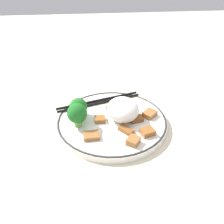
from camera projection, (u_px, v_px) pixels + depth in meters
ground_plane at (112, 124)px, 0.54m from camera, size 3.00×3.00×0.00m
plate at (112, 121)px, 0.54m from camera, size 0.27×0.27×0.02m
rice_mound at (123, 110)px, 0.52m from camera, size 0.09×0.08×0.05m
broccoli_back_left at (79, 107)px, 0.53m from camera, size 0.04×0.04×0.05m
broccoli_back_center at (77, 114)px, 0.49m from camera, size 0.05×0.05×0.06m
meat_near_front at (137, 119)px, 0.52m from camera, size 0.03×0.03×0.01m
meat_near_left at (113, 106)px, 0.57m from camera, size 0.04×0.04×0.01m
meat_near_right at (100, 119)px, 0.52m from camera, size 0.02×0.03×0.01m
meat_near_back at (126, 130)px, 0.49m from camera, size 0.04×0.04×0.01m
meat_on_rice_edge at (133, 141)px, 0.46m from camera, size 0.04×0.04×0.01m
meat_mid_left at (91, 136)px, 0.47m from camera, size 0.03×0.04×0.01m
meat_mid_right at (147, 132)px, 0.48m from camera, size 0.03×0.03×0.01m
meat_far_scatter at (149, 113)px, 0.55m from camera, size 0.04×0.04×0.01m
chopsticks at (99, 102)px, 0.60m from camera, size 0.08×0.23×0.01m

